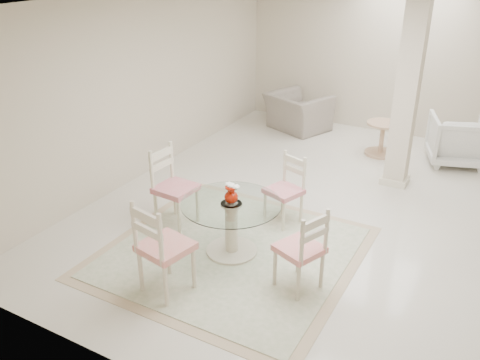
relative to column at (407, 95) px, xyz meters
The scene contains 13 objects.
ground 1.94m from the column, 111.04° to the right, with size 7.00×7.00×0.00m, color silver.
room_shell 1.48m from the column, 111.04° to the right, with size 6.02×7.02×2.71m.
column is the anchor object (origin of this frame).
area_rug 3.36m from the column, 112.76° to the right, with size 2.77×2.77×0.02m.
dining_table 3.24m from the column, 112.76° to the right, with size 1.13×1.13×0.65m.
red_vase 3.13m from the column, 112.77° to the right, with size 0.18×0.15×0.23m.
dining_chair_east 3.20m from the column, 93.81° to the right, with size 0.54×0.54×1.04m.
dining_chair_north 2.24m from the column, 117.00° to the right, with size 0.51×0.51×0.99m.
dining_chair_west 3.49m from the column, 129.96° to the right, with size 0.48×0.48×1.13m.
dining_chair_south 4.16m from the column, 110.45° to the right, with size 0.55×0.55×1.16m.
recliner_taupe 2.87m from the column, 146.11° to the left, with size 1.07×0.93×0.69m, color gray.
armchair_white 1.69m from the column, 61.65° to the left, with size 0.85×0.87×0.79m, color white.
side_table 1.56m from the column, 115.89° to the left, with size 0.54×0.54×0.57m.
Camera 1 is at (1.81, -5.86, 3.27)m, focal length 38.00 mm.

